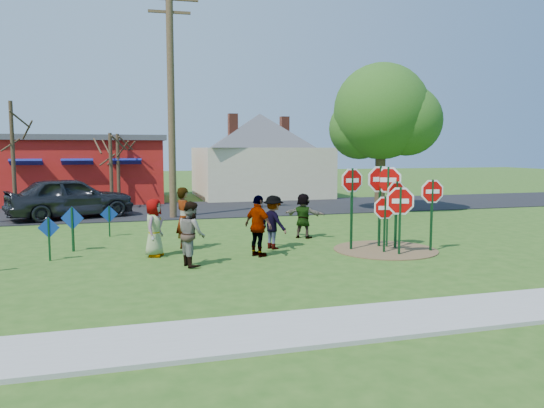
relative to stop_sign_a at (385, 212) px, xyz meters
The scene contains 28 objects.
ground 4.64m from the stop_sign_a, 162.13° to the left, with size 120.00×120.00×0.00m, color #2A5217.
sidewalk 7.32m from the stop_sign_a, 126.15° to the right, with size 22.00×1.80×0.08m, color #9E9E99.
road 13.61m from the stop_sign_a, 108.30° to the left, with size 120.00×7.50×0.04m, color black.
dirt_patch 1.31m from the stop_sign_a, 56.83° to the left, with size 3.20×3.20×0.03m, color brown.
red_building 21.70m from the stop_sign_a, 116.74° to the left, with size 9.40×7.69×3.90m.
cream_house 19.49m from the stop_sign_a, 86.33° to the left, with size 9.40×9.40×6.50m.
stop_sign_a is the anchor object (origin of this frame).
stop_sign_b 1.25m from the stop_sign_a, 137.76° to the left, with size 1.02×0.15×2.68m.
stop_sign_c 1.13m from the stop_sign_a, 56.62° to the left, with size 1.01×0.54×2.73m.
stop_sign_d 0.92m from the stop_sign_a, 37.67° to the left, with size 1.00×0.26×2.27m.
stop_sign_e 0.55m from the stop_sign_a, 57.49° to the right, with size 1.07×0.37×2.18m.
stop_sign_f 1.56m from the stop_sign_a, ahead, with size 0.99×0.12×2.34m.
stop_sign_g 1.17m from the stop_sign_a, 71.60° to the left, with size 1.15×0.08×2.76m.
blue_diamond_b 9.74m from the stop_sign_a, behind, with size 0.59×0.09×1.24m.
blue_diamond_c 9.51m from the stop_sign_a, 162.55° to the left, with size 0.68×0.27×1.39m.
blue_diamond_d 9.71m from the stop_sign_a, 145.99° to the left, with size 0.61×0.06×1.12m.
person_a 6.88m from the stop_sign_a, 168.31° to the left, with size 0.83×0.54×1.70m, color #4D539B.
person_b 6.17m from the stop_sign_a, 158.93° to the left, with size 0.71×0.47×1.96m, color #276D5A.
person_c 5.85m from the stop_sign_a, behind, with size 0.85×0.66×1.75m, color brown.
person_d 3.44m from the stop_sign_a, 152.76° to the left, with size 1.09×0.63×1.69m, color #35363B.
person_e 3.85m from the stop_sign_a, behind, with size 1.06×0.44×1.80m, color #51315A.
person_f 3.55m from the stop_sign_a, 114.42° to the left, with size 1.48×0.47×1.59m, color #1F4E35.
suv 14.71m from the stop_sign_a, 131.63° to the left, with size 2.18×5.43×1.85m, color #323237.
utility_pole 12.03m from the stop_sign_a, 118.24° to the left, with size 2.53×0.32×10.35m.
leafy_tree 11.11m from the stop_sign_a, 62.61° to the left, with size 5.13×4.68×7.29m.
bare_tree_west 17.56m from the stop_sign_a, 134.82° to the left, with size 1.80×1.80×5.30m.
bare_tree_east 17.33m from the stop_sign_a, 116.40° to the left, with size 1.80×1.80×3.93m.
bare_tree_extra 16.28m from the stop_sign_a, 119.69° to the left, with size 1.80×1.80×3.94m.
Camera 1 is at (-3.40, -15.62, 3.15)m, focal length 35.00 mm.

